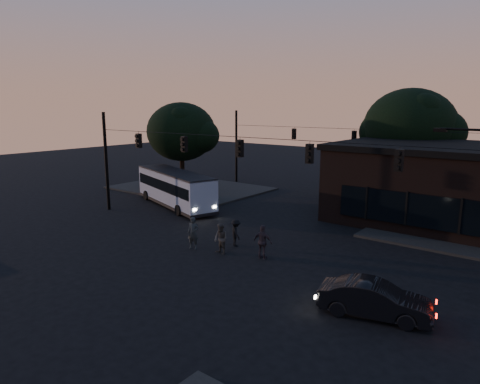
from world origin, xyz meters
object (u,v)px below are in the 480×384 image
Objects in this scene: building at (454,185)px; pedestrian_d at (236,233)px; pedestrian_c at (263,242)px; bus at (175,187)px; pedestrian_b at (221,239)px; car at (375,299)px; pedestrian_a at (193,233)px.

building reaches higher than pedestrian_d.
pedestrian_c is 1.17× the size of pedestrian_d.
pedestrian_c is (-6.22, -13.58, -1.79)m from building.
bus reaches higher than pedestrian_b.
pedestrian_b is at bearing 131.80° from pedestrian_d.
bus is 13.76m from pedestrian_c.
car is at bearing -3.88° from bus.
bus is at bearing 119.35° from pedestrian_a.
building is 16.79m from pedestrian_b.
pedestrian_a is (-11.06, 1.49, 0.22)m from car.
pedestrian_c is at bearing -5.30° from bus.
bus is 6.52× the size of pedestrian_d.
car is 7.47m from pedestrian_c.
pedestrian_a is 1.86m from pedestrian_b.
bus is at bearing -157.00° from building.
car is 2.29× the size of pedestrian_c.
pedestrian_a reaches higher than pedestrian_d.
bus reaches higher than car.
car is at bearing 1.74° from pedestrian_b.
car is at bearing 152.32° from pedestrian_c.
pedestrian_c reaches higher than pedestrian_a.
pedestrian_d is (-2.43, 0.77, -0.13)m from pedestrian_c.
building reaches higher than pedestrian_a.
pedestrian_a is 0.99× the size of pedestrian_c.
building is 9.81× the size of pedestrian_d.
bus is 10.84m from pedestrian_a.
pedestrian_b is (10.34, -6.43, -0.73)m from bus.
pedestrian_c is (12.55, -5.61, -0.67)m from bus.
pedestrian_d is (-8.65, -12.81, -1.92)m from building.
bus reaches higher than pedestrian_d.
pedestrian_b reaches higher than pedestrian_d.
building is at bearing -90.30° from pedestrian_d.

